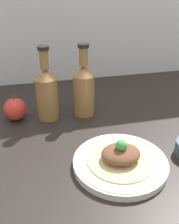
# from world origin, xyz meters

# --- Properties ---
(ground_plane) EXTENTS (1.80, 1.10, 0.04)m
(ground_plane) POSITION_xyz_m (0.00, 0.00, -0.02)
(ground_plane) COLOR black
(plate) EXTENTS (0.24, 0.24, 0.02)m
(plate) POSITION_xyz_m (0.04, -0.10, 0.01)
(plate) COLOR silver
(plate) RESTS_ON ground_plane
(plated_food) EXTENTS (0.17, 0.17, 0.06)m
(plated_food) POSITION_xyz_m (0.04, -0.10, 0.04)
(plated_food) COLOR #D6BC7F
(plated_food) RESTS_ON plate
(cider_bottle_left) EXTENTS (0.07, 0.07, 0.25)m
(cider_bottle_left) POSITION_xyz_m (-0.11, 0.20, 0.10)
(cider_bottle_left) COLOR olive
(cider_bottle_left) RESTS_ON ground_plane
(cider_bottle_right) EXTENTS (0.07, 0.07, 0.25)m
(cider_bottle_right) POSITION_xyz_m (0.01, 0.20, 0.10)
(cider_bottle_right) COLOR olive
(cider_bottle_right) RESTS_ON ground_plane
(apple) EXTENTS (0.08, 0.08, 0.09)m
(apple) POSITION_xyz_m (-0.22, 0.21, 0.04)
(apple) COLOR red
(apple) RESTS_ON ground_plane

